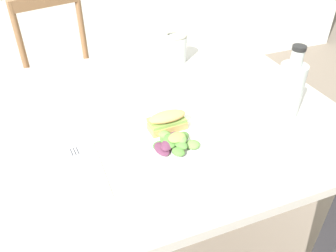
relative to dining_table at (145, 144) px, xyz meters
The scene contains 9 objects.
dining_table is the anchor object (origin of this frame).
chair_wooden_far 0.90m from the dining_table, 99.53° to the left, with size 0.50×0.50×0.87m.
plate_lunch 0.20m from the dining_table, 75.93° to the right, with size 0.26×0.26×0.01m, color white.
sandwich_half_front 0.20m from the dining_table, 72.14° to the right, with size 0.11×0.07×0.06m.
salad_mixed_greens 0.25m from the dining_table, 82.35° to the right, with size 0.13×0.13×0.04m.
napkin_folded 0.32m from the dining_table, 139.09° to the right, with size 0.10×0.23×0.00m, color white.
fork_on_napkin 0.31m from the dining_table, 141.97° to the right, with size 0.04×0.19×0.00m.
bottle_cold_brew 0.48m from the dining_table, 20.86° to the right, with size 0.08×0.08×0.22m.
mason_jar_iced_tea 0.43m from the dining_table, 52.63° to the left, with size 0.09×0.09×0.11m.
Camera 1 is at (-0.27, -0.67, 1.34)m, focal length 36.50 mm.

